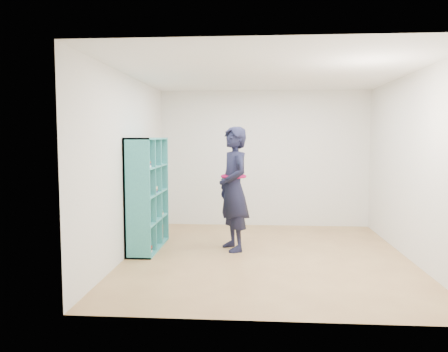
{
  "coord_description": "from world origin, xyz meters",
  "views": [
    {
      "loc": [
        -0.16,
        -6.19,
        1.7
      ],
      "look_at": [
        -0.63,
        0.3,
        1.13
      ],
      "focal_mm": 35.0,
      "sensor_mm": 36.0,
      "label": 1
    }
  ],
  "objects": [
    {
      "name": "floor",
      "position": [
        0.0,
        0.0,
        0.0
      ],
      "size": [
        4.5,
        4.5,
        0.0
      ],
      "primitive_type": "plane",
      "color": "#996F45",
      "rests_on": "ground"
    },
    {
      "name": "person",
      "position": [
        -0.49,
        0.34,
        0.94
      ],
      "size": [
        0.69,
        0.81,
        1.87
      ],
      "rotation": [
        0.0,
        0.0,
        -1.14
      ],
      "color": "black",
      "rests_on": "floor"
    },
    {
      "name": "bookshelf",
      "position": [
        -1.83,
        0.32,
        0.83
      ],
      "size": [
        0.37,
        1.28,
        1.71
      ],
      "color": "teal",
      "rests_on": "floor"
    },
    {
      "name": "wall_back",
      "position": [
        0.0,
        2.25,
        1.3
      ],
      "size": [
        4.0,
        0.02,
        2.6
      ],
      "primitive_type": "cube",
      "color": "silver",
      "rests_on": "floor"
    },
    {
      "name": "ceiling",
      "position": [
        0.0,
        0.0,
        2.6
      ],
      "size": [
        4.5,
        4.5,
        0.0
      ],
      "primitive_type": "plane",
      "color": "white",
      "rests_on": "wall_back"
    },
    {
      "name": "wall_right",
      "position": [
        2.0,
        0.0,
        1.3
      ],
      "size": [
        0.02,
        4.5,
        2.6
      ],
      "primitive_type": "cube",
      "color": "silver",
      "rests_on": "floor"
    },
    {
      "name": "wall_front",
      "position": [
        0.0,
        -2.25,
        1.3
      ],
      "size": [
        4.0,
        0.02,
        2.6
      ],
      "primitive_type": "cube",
      "color": "silver",
      "rests_on": "floor"
    },
    {
      "name": "wall_left",
      "position": [
        -2.0,
        0.0,
        1.3
      ],
      "size": [
        0.02,
        4.5,
        2.6
      ],
      "primitive_type": "cube",
      "color": "silver",
      "rests_on": "floor"
    },
    {
      "name": "smartphone",
      "position": [
        -0.65,
        0.35,
        1.06
      ],
      "size": [
        0.06,
        0.09,
        0.12
      ],
      "rotation": [
        0.41,
        0.0,
        0.6
      ],
      "color": "silver",
      "rests_on": "person"
    }
  ]
}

